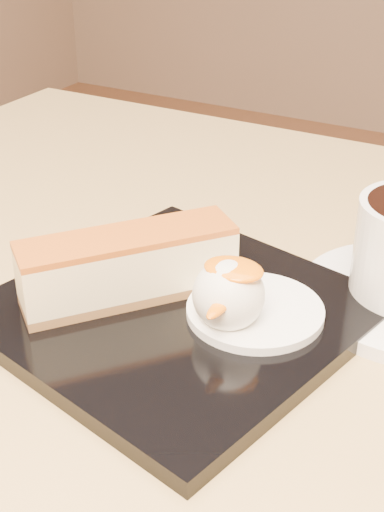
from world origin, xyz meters
The scene contains 7 objects.
table centered at (0.00, 0.00, 0.56)m, with size 0.80×0.80×0.72m.
dessert_plate centered at (0.03, 0.00, 0.73)m, with size 0.22×0.22×0.01m, color black.
cheesecake centered at (0.00, 0.00, 0.76)m, with size 0.12×0.14×0.05m.
cream_smear centered at (0.08, 0.02, 0.73)m, with size 0.09×0.09×0.01m, color white.
ice_cream_scoop centered at (0.07, 0.00, 0.76)m, with size 0.05×0.05×0.05m, color white.
mango_sauce centered at (0.07, 0.00, 0.77)m, with size 0.04×0.03×0.01m, color orange.
mint_sprig centered at (0.05, 0.04, 0.74)m, with size 0.03×0.02×0.00m.
Camera 1 is at (0.24, -0.34, 0.99)m, focal length 50.00 mm.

